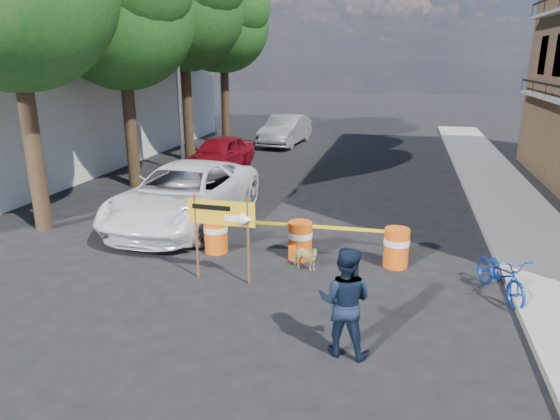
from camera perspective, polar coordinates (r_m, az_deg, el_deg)
The scene contains 18 objects.
ground at distance 10.62m, azimuth -2.35°, elevation -8.50°, with size 120.00×120.00×0.00m, color black.
sidewalk_east at distance 16.23m, azimuth 25.63°, elevation -0.78°, with size 2.40×40.00×0.15m, color gray.
white_building at distance 24.85m, azimuth -26.03°, elevation 11.74°, with size 8.00×22.00×6.00m, color silver.
tree_mid_a at distance 18.80m, azimuth -17.57°, elevation 20.68°, with size 5.25×5.00×8.68m.
tree_mid_b at distance 23.30m, azimuth -10.98°, elevation 22.04°, with size 5.67×5.40×9.62m.
tree_far at distance 27.89m, azimuth -6.43°, elevation 20.33°, with size 5.04×4.80×8.84m.
streetlamp at distance 20.59m, azimuth -11.47°, elevation 16.17°, with size 1.25×0.18×8.00m.
barrel_far_left at distance 12.71m, azimuth -12.65°, elevation -2.22°, with size 0.58×0.58×0.90m.
barrel_mid_left at distance 12.24m, azimuth -7.34°, elevation -2.69°, with size 0.58×0.58×0.90m.
barrel_mid_right at distance 11.77m, azimuth 2.31°, elevation -3.39°, with size 0.58×0.58×0.90m.
barrel_far_right at distance 11.62m, azimuth 13.15°, elevation -4.12°, with size 0.58×0.58×0.90m.
detour_sign at distance 10.27m, azimuth -5.74°, elevation -1.15°, with size 1.47×0.28×1.89m.
pedestrian at distance 8.02m, azimuth 7.41°, elevation -10.33°, with size 0.88×0.69×1.82m, color black.
bicycle at distance 10.73m, azimuth 24.21°, elevation -4.73°, with size 0.61×0.92×1.74m, color #1438A3.
dog at distance 11.22m, azimuth 2.86°, elevation -5.43°, with size 0.32×0.70×0.59m, color tan.
suv_white at distance 14.50m, azimuth -10.86°, elevation 1.77°, with size 2.76×5.99×1.66m, color white.
sedan_red at distance 21.13m, azimuth -6.92°, elevation 6.42°, with size 1.71×4.24×1.44m, color maroon.
sedan_silver at distance 27.43m, azimuth 0.64°, elevation 9.13°, with size 1.68×4.83×1.59m, color #A8AAAF.
Camera 1 is at (2.70, -9.19, 4.58)m, focal length 32.00 mm.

